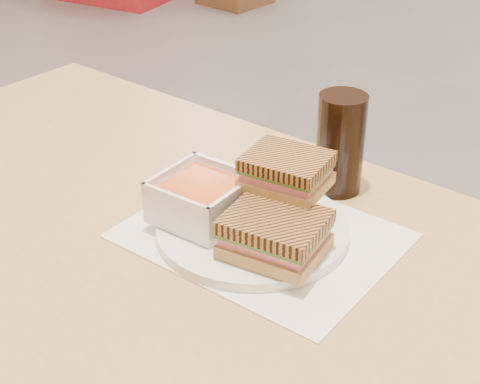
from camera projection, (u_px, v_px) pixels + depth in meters
The scene contains 7 objects.
main_table at pixel (159, 288), 1.03m from camera, with size 1.27×0.84×0.75m.
tray_liner at pixel (262, 235), 0.95m from camera, with size 0.37×0.30×0.00m.
plate at pixel (253, 229), 0.95m from camera, with size 0.26×0.26×0.01m.
soup_bowl at pixel (202, 200), 0.95m from camera, with size 0.12×0.12×0.06m.
panini_lower at pixel (275, 234), 0.88m from camera, with size 0.13×0.11×0.05m.
panini_upper at pixel (286, 171), 0.92m from camera, with size 0.11×0.09×0.05m.
cola_glass at pixel (340, 144), 1.02m from camera, with size 0.07×0.07×0.15m.
Camera 1 is at (0.43, -2.67, 1.28)m, focal length 52.33 mm.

